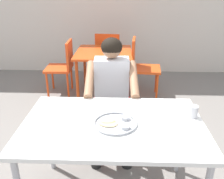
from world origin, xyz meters
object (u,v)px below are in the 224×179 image
(diner_foreground, at_px, (112,88))
(chair_red_left, at_px, (64,64))
(chair_foreground, at_px, (112,98))
(drinking_cup, at_px, (193,111))
(table_foreground, at_px, (113,130))
(chair_red_right, at_px, (141,64))
(thali_tray, at_px, (116,123))
(chair_red_far, at_px, (108,54))
(table_background_red, at_px, (104,57))

(diner_foreground, height_order, chair_red_left, diner_foreground)
(chair_foreground, distance_m, diner_foreground, 0.31)
(drinking_cup, distance_m, diner_foreground, 0.87)
(diner_foreground, bearing_deg, table_foreground, -87.02)
(chair_foreground, bearing_deg, chair_red_right, 71.16)
(table_foreground, distance_m, chair_foreground, 0.94)
(thali_tray, height_order, chair_red_left, chair_red_left)
(table_foreground, distance_m, drinking_cup, 0.61)
(table_foreground, height_order, chair_red_far, chair_red_far)
(thali_tray, xyz_separation_m, table_background_red, (-0.23, 2.12, -0.12))
(drinking_cup, relative_size, chair_red_far, 0.10)
(drinking_cup, bearing_deg, chair_red_right, 96.91)
(drinking_cup, xyz_separation_m, diner_foreground, (-0.63, 0.60, -0.07))
(table_foreground, xyz_separation_m, table_background_red, (-0.21, 2.10, -0.04))
(table_foreground, distance_m, chair_red_far, 2.73)
(table_background_red, bearing_deg, diner_foreground, -83.07)
(chair_red_far, bearing_deg, table_background_red, -92.91)
(table_background_red, bearing_deg, thali_tray, -83.94)
(thali_tray, height_order, chair_red_right, chair_red_right)
(table_foreground, xyz_separation_m, chair_red_left, (-0.84, 2.15, -0.17))
(table_foreground, bearing_deg, chair_red_left, 111.45)
(chair_red_left, relative_size, chair_red_right, 0.93)
(table_foreground, relative_size, chair_red_far, 1.50)
(chair_foreground, relative_size, diner_foreground, 0.71)
(chair_foreground, bearing_deg, table_foreground, -87.35)
(chair_red_left, bearing_deg, diner_foreground, -60.84)
(table_foreground, bearing_deg, chair_red_right, 80.40)
(diner_foreground, bearing_deg, drinking_cup, -43.65)
(table_background_red, height_order, chair_red_right, chair_red_right)
(table_foreground, xyz_separation_m, drinking_cup, (0.59, 0.10, 0.12))
(thali_tray, height_order, drinking_cup, drinking_cup)
(table_foreground, xyz_separation_m, chair_foreground, (-0.04, 0.92, -0.17))
(chair_foreground, bearing_deg, drinking_cup, -52.29)
(table_background_red, bearing_deg, chair_red_right, -2.74)
(thali_tray, height_order, chair_red_far, chair_red_far)
(chair_red_left, xyz_separation_m, chair_red_right, (1.19, -0.07, 0.04))
(thali_tray, xyz_separation_m, chair_red_far, (-0.19, 2.75, -0.24))
(drinking_cup, bearing_deg, thali_tray, -167.37)
(drinking_cup, relative_size, table_background_red, 0.10)
(table_foreground, xyz_separation_m, chair_red_far, (-0.17, 2.72, -0.16))
(thali_tray, xyz_separation_m, drinking_cup, (0.57, 0.13, 0.04))
(chair_foreground, xyz_separation_m, diner_foreground, (0.01, -0.22, 0.21))
(table_foreground, height_order, drinking_cup, drinking_cup)
(drinking_cup, bearing_deg, chair_red_far, 106.24)
(table_background_red, distance_m, chair_red_right, 0.57)
(chair_red_left, bearing_deg, chair_red_right, -3.57)
(thali_tray, distance_m, drinking_cup, 0.59)
(drinking_cup, relative_size, chair_red_left, 0.11)
(thali_tray, distance_m, chair_foreground, 0.98)
(table_foreground, bearing_deg, drinking_cup, 9.93)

